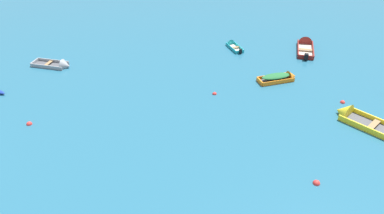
# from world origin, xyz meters

# --- Properties ---
(rowboat_yellow_cluster_outer) EXTENTS (3.78, 4.81, 1.58)m
(rowboat_yellow_cluster_outer) POSITION_xyz_m (11.18, 15.18, 0.20)
(rowboat_yellow_cluster_outer) COLOR #4C4C51
(rowboat_yellow_cluster_outer) RESTS_ON ground_plane
(rowboat_maroon_far_right) EXTENTS (3.34, 4.67, 1.40)m
(rowboat_maroon_far_right) POSITION_xyz_m (14.20, 27.90, 0.20)
(rowboat_maroon_far_right) COLOR beige
(rowboat_maroon_far_right) RESTS_ON ground_plane
(rowboat_turquoise_near_left) EXTENTS (1.22, 2.95, 0.86)m
(rowboat_turquoise_near_left) POSITION_xyz_m (6.81, 29.70, 0.15)
(rowboat_turquoise_near_left) COLOR beige
(rowboat_turquoise_near_left) RESTS_ON ground_plane
(rowboat_orange_cluster_inner) EXTENTS (3.57, 1.35, 1.06)m
(rowboat_orange_cluster_inner) POSITION_xyz_m (8.68, 21.85, 0.29)
(rowboat_orange_cluster_inner) COLOR #4C4C51
(rowboat_orange_cluster_inner) RESTS_ON ground_plane
(rowboat_grey_outer_right) EXTENTS (3.88, 2.80, 1.19)m
(rowboat_grey_outer_right) POSITION_xyz_m (-10.35, 29.01, 0.16)
(rowboat_grey_outer_right) COLOR #4C4C51
(rowboat_grey_outer_right) RESTS_ON ground_plane
(mooring_buoy_central) EXTENTS (0.39, 0.39, 0.39)m
(mooring_buoy_central) POSITION_xyz_m (11.80, 17.32, 0.00)
(mooring_buoy_central) COLOR red
(mooring_buoy_central) RESTS_ON ground_plane
(mooring_buoy_outer_edge) EXTENTS (0.43, 0.43, 0.43)m
(mooring_buoy_outer_edge) POSITION_xyz_m (5.24, 9.84, 0.00)
(mooring_buoy_outer_edge) COLOR red
(mooring_buoy_outer_edge) RESTS_ON ground_plane
(mooring_buoy_between_boats_right) EXTENTS (0.41, 0.41, 0.41)m
(mooring_buoy_between_boats_right) POSITION_xyz_m (-11.93, 20.01, 0.00)
(mooring_buoy_between_boats_right) COLOR red
(mooring_buoy_between_boats_right) RESTS_ON ground_plane
(mooring_buoy_midfield) EXTENTS (0.36, 0.36, 0.36)m
(mooring_buoy_midfield) POSITION_xyz_m (2.30, 20.93, 0.00)
(mooring_buoy_midfield) COLOR red
(mooring_buoy_midfield) RESTS_ON ground_plane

